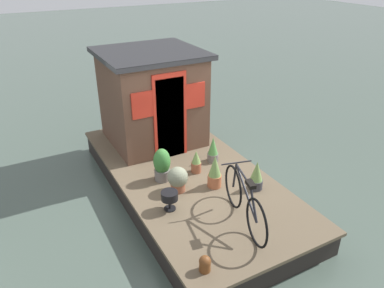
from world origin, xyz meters
name	(u,v)px	position (x,y,z in m)	size (l,w,h in m)	color
ground_plane	(187,192)	(0.00, 0.00, 0.00)	(60.00, 60.00, 0.00)	#47564C
houseboat_deck	(187,182)	(0.00, 0.00, 0.24)	(5.49, 2.64, 0.48)	brown
houseboat_cabin	(152,97)	(1.63, 0.00, 1.51)	(2.01, 2.09, 2.03)	brown
bicycle	(244,201)	(-1.78, -0.07, 0.88)	(1.65, 0.56, 0.87)	black
potted_plant_succulent	(215,172)	(-0.68, -0.20, 0.78)	(0.25, 0.25, 0.63)	#B2603D
potted_plant_basil	(196,162)	(-0.09, -0.15, 0.70)	(0.20, 0.20, 0.46)	#935138
potted_plant_lavender	(178,179)	(-0.49, 0.45, 0.73)	(0.37, 0.37, 0.47)	#935138
potted_plant_geranium	(162,165)	(-0.02, 0.54, 0.80)	(0.32, 0.32, 0.64)	slate
potted_plant_ivy	(213,150)	(0.12, -0.66, 0.74)	(0.23, 0.23, 0.54)	slate
potted_plant_rosemary	(256,176)	(-1.10, -0.82, 0.75)	(0.25, 0.25, 0.55)	#38383D
charcoal_grill	(170,197)	(-0.92, 0.81, 0.73)	(0.28, 0.28, 0.34)	black
mooring_bollard	(205,264)	(-2.36, 0.97, 0.60)	(0.17, 0.17, 0.24)	brown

